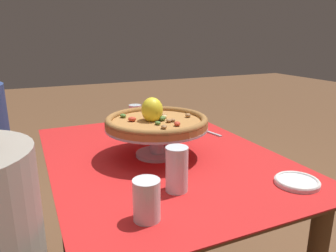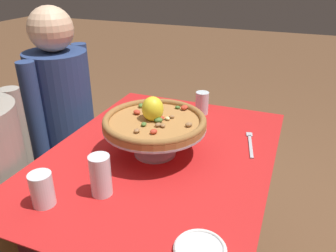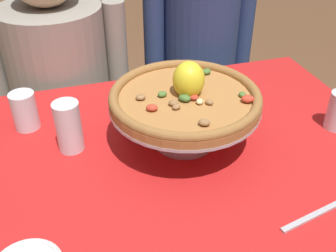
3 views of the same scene
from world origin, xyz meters
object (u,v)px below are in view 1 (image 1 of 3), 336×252
water_glass_side_right (135,117)px  dinner_fork (204,130)px  pizza_stand (156,134)px  pizza (156,120)px  water_glass_side_left (177,172)px  water_glass_back_left (147,202)px  side_plate (297,181)px

water_glass_side_right → dinner_fork: 0.34m
pizza_stand → dinner_fork: 0.38m
pizza → water_glass_side_right: (0.41, -0.06, -0.09)m
pizza → water_glass_side_right: pizza is taller
pizza_stand → water_glass_side_left: size_ratio=2.82×
water_glass_back_left → side_plate: size_ratio=0.79×
pizza → water_glass_side_left: pizza is taller
dinner_fork → water_glass_side_left: bearing=142.3°
water_glass_side_left → side_plate: size_ratio=1.00×
pizza → side_plate: 0.51m
pizza_stand → water_glass_side_right: (0.41, -0.06, -0.04)m
water_glass_side_left → water_glass_back_left: bearing=128.9°
water_glass_side_left → dinner_fork: (0.48, -0.37, -0.06)m
pizza_stand → pizza: pizza is taller
pizza_stand → pizza: (0.00, 0.00, 0.05)m
pizza_stand → water_glass_back_left: size_ratio=3.58×
water_glass_side_left → water_glass_back_left: 0.17m
water_glass_side_left → dinner_fork: 0.61m
pizza → water_glass_side_right: size_ratio=3.53×
pizza_stand → water_glass_side_left: bearing=169.2°
pizza → water_glass_back_left: pizza is taller
pizza_stand → water_glass_back_left: (-0.39, 0.19, -0.04)m
side_plate → water_glass_side_right: bearing=16.1°
pizza_stand → pizza: bearing=44.4°
pizza_stand → dinner_fork: bearing=-58.3°
pizza_stand → side_plate: pizza_stand is taller
water_glass_side_right → side_plate: water_glass_side_right is taller
pizza_stand → water_glass_back_left: bearing=154.6°
dinner_fork → pizza: bearing=121.5°
water_glass_side_left → dinner_fork: water_glass_side_left is taller
water_glass_side_right → water_glass_back_left: size_ratio=1.01×
pizza → side_plate: bearing=-143.8°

